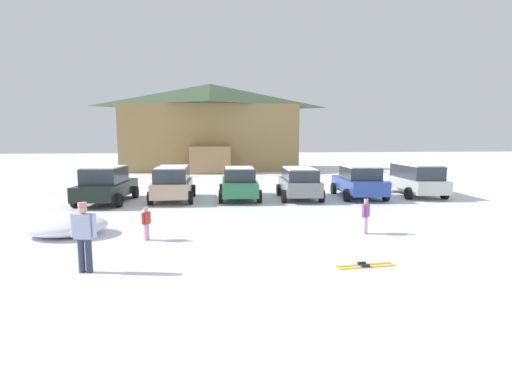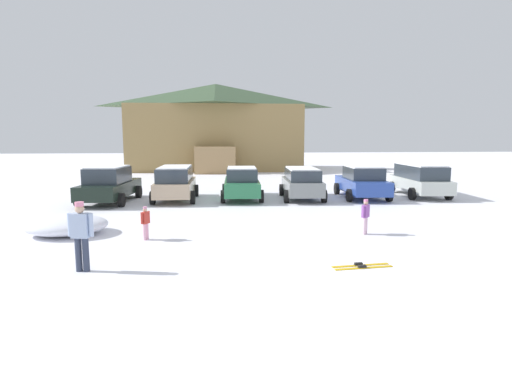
# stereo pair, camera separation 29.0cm
# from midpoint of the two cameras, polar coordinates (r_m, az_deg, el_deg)

# --- Properties ---
(ground) EXTENTS (160.00, 160.00, 0.00)m
(ground) POSITION_cam_midpoint_polar(r_m,az_deg,el_deg) (8.44, 1.52, -14.12)
(ground) COLOR white
(ski_lodge) EXTENTS (17.35, 11.21, 8.55)m
(ski_lodge) POSITION_cam_midpoint_polar(r_m,az_deg,el_deg) (41.21, -6.71, 9.28)
(ski_lodge) COLOR olive
(ski_lodge) RESTS_ON ground
(parked_black_sedan) EXTENTS (2.52, 4.76, 1.79)m
(parked_black_sedan) POSITION_cam_midpoint_polar(r_m,az_deg,el_deg) (20.83, -20.98, 0.97)
(parked_black_sedan) COLOR black
(parked_black_sedan) RESTS_ON ground
(parked_beige_suv) EXTENTS (2.19, 4.24, 1.73)m
(parked_beige_suv) POSITION_cam_midpoint_polar(r_m,az_deg,el_deg) (20.62, -12.20, 1.36)
(parked_beige_suv) COLOR tan
(parked_beige_suv) RESTS_ON ground
(parked_green_coupe) EXTENTS (2.27, 4.56, 1.66)m
(parked_green_coupe) POSITION_cam_midpoint_polar(r_m,az_deg,el_deg) (20.72, -2.82, 1.31)
(parked_green_coupe) COLOR #2A754A
(parked_green_coupe) RESTS_ON ground
(parked_grey_wagon) EXTENTS (2.30, 4.12, 1.63)m
(parked_grey_wagon) POSITION_cam_midpoint_polar(r_m,az_deg,el_deg) (20.80, 5.80, 1.42)
(parked_grey_wagon) COLOR gray
(parked_grey_wagon) RESTS_ON ground
(parked_blue_hatchback) EXTENTS (2.47, 4.48, 1.70)m
(parked_blue_hatchback) POSITION_cam_midpoint_polar(r_m,az_deg,el_deg) (21.85, 14.13, 1.45)
(parked_blue_hatchback) COLOR #2A469E
(parked_blue_hatchback) RESTS_ON ground
(parked_silver_wagon) EXTENTS (2.40, 4.76, 1.74)m
(parked_silver_wagon) POSITION_cam_midpoint_polar(r_m,az_deg,el_deg) (23.53, 21.48, 1.78)
(parked_silver_wagon) COLOR beige
(parked_silver_wagon) RESTS_ON ground
(skier_child_in_red_jacket) EXTENTS (0.26, 0.34, 1.05)m
(skier_child_in_red_jacket) POSITION_cam_midpoint_polar(r_m,az_deg,el_deg) (12.80, -16.03, -4.07)
(skier_child_in_red_jacket) COLOR #EBA8C2
(skier_child_in_red_jacket) RESTS_ON ground
(skier_child_in_purple_jacket) EXTENTS (0.33, 0.33, 1.16)m
(skier_child_in_purple_jacket) POSITION_cam_midpoint_polar(r_m,az_deg,el_deg) (13.58, 14.81, -3.09)
(skier_child_in_purple_jacket) COLOR silver
(skier_child_in_purple_jacket) RESTS_ON ground
(skier_adult_in_blue_parka) EXTENTS (0.61, 0.31, 1.67)m
(skier_adult_in_blue_parka) POSITION_cam_midpoint_polar(r_m,az_deg,el_deg) (10.20, -24.13, -5.40)
(skier_adult_in_blue_parka) COLOR #30374C
(skier_adult_in_blue_parka) RESTS_ON ground
(pair_of_skis) EXTENTS (1.50, 0.42, 0.08)m
(pair_of_skis) POSITION_cam_midpoint_polar(r_m,az_deg,el_deg) (10.32, 14.51, -10.13)
(pair_of_skis) COLOR gold
(pair_of_skis) RESTS_ON ground
(plowed_snow_pile) EXTENTS (2.64, 2.12, 0.62)m
(plowed_snow_pile) POSITION_cam_midpoint_polar(r_m,az_deg,el_deg) (14.48, -26.12, -4.37)
(plowed_snow_pile) COLOR white
(plowed_snow_pile) RESTS_ON ground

